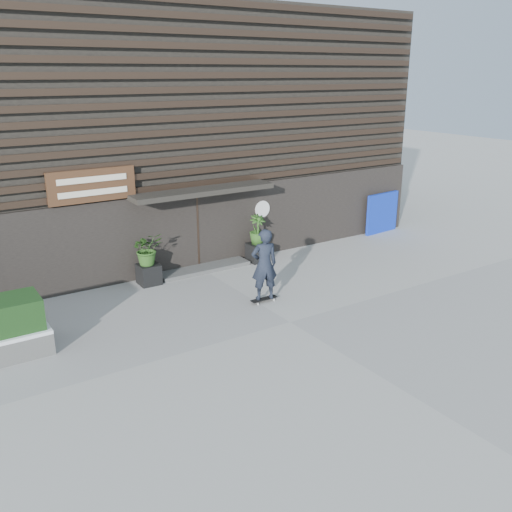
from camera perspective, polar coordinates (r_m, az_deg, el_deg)
ground at (r=14.01m, az=3.49°, el=-6.76°), size 80.00×80.00×0.00m
entrance_step at (r=17.61m, az=-5.40°, el=-1.24°), size 3.00×0.80×0.12m
planter_pot_left at (r=16.62m, az=-10.90°, el=-1.83°), size 0.60×0.60×0.60m
bamboo_left at (r=16.37m, az=-11.07°, el=0.73°), size 0.86×0.75×0.96m
planter_pot_right at (r=18.28m, az=0.14°, el=0.37°), size 0.60×0.60×0.60m
bamboo_right at (r=18.05m, az=0.14°, el=2.73°), size 0.54×0.54×0.96m
blue_tarp at (r=22.04m, az=12.76°, el=4.32°), size 1.65×0.28×1.54m
building at (r=21.60m, az=-12.55°, el=12.73°), size 18.00×11.00×8.00m
skateboarder at (r=14.79m, az=0.85°, el=-0.89°), size 0.81×0.63×2.05m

